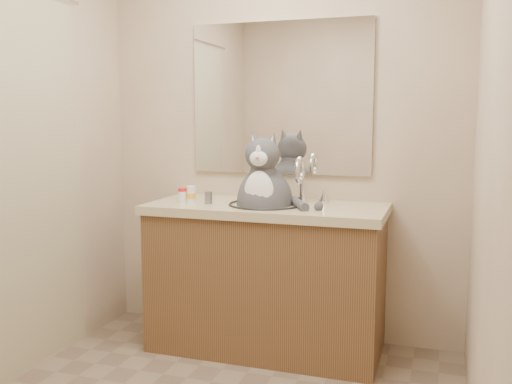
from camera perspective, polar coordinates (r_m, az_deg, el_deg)
room at (r=2.28m, az=-6.17°, el=3.96°), size 2.22×2.52×2.42m
vanity at (r=3.30m, az=1.03°, el=-8.23°), size 1.34×0.59×1.12m
mirror at (r=3.44m, az=2.42°, el=9.34°), size 1.10×0.02×0.90m
shower_curtain at (r=2.97m, az=-24.08°, el=0.88°), size 0.02×1.30×1.93m
cat at (r=3.19m, az=0.84°, el=-0.55°), size 0.46×0.36×0.63m
pill_bottle_redcap at (r=3.32m, az=-7.38°, el=-0.31°), size 0.06×0.06×0.08m
pill_bottle_orange at (r=3.31m, az=-6.51°, el=-0.25°), size 0.07×0.07×0.09m
grey_canister at (r=3.25m, az=-4.78°, el=-0.56°), size 0.05×0.05×0.07m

